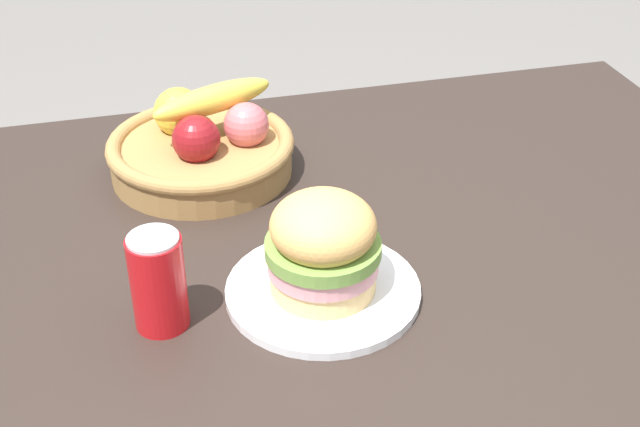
{
  "coord_description": "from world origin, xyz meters",
  "views": [
    {
      "loc": [
        -0.25,
        -0.97,
        1.43
      ],
      "look_at": [
        -0.01,
        -0.04,
        0.81
      ],
      "focal_mm": 48.47,
      "sensor_mm": 36.0,
      "label": 1
    }
  ],
  "objects_px": {
    "soda_can": "(158,282)",
    "sandwich": "(323,245)",
    "fruit_basket": "(202,146)",
    "plate": "(323,291)"
  },
  "relations": [
    {
      "from": "soda_can",
      "to": "sandwich",
      "type": "bearing_deg",
      "value": 1.26
    },
    {
      "from": "sandwich",
      "to": "soda_can",
      "type": "height_order",
      "value": "sandwich"
    },
    {
      "from": "fruit_basket",
      "to": "soda_can",
      "type": "bearing_deg",
      "value": -105.84
    },
    {
      "from": "sandwich",
      "to": "fruit_basket",
      "type": "relative_size",
      "value": 0.5
    },
    {
      "from": "sandwich",
      "to": "soda_can",
      "type": "distance_m",
      "value": 0.2
    },
    {
      "from": "fruit_basket",
      "to": "sandwich",
      "type": "bearing_deg",
      "value": -73.73
    },
    {
      "from": "sandwich",
      "to": "fruit_basket",
      "type": "bearing_deg",
      "value": 106.27
    },
    {
      "from": "plate",
      "to": "fruit_basket",
      "type": "xyz_separation_m",
      "value": [
        -0.1,
        0.35,
        0.04
      ]
    },
    {
      "from": "plate",
      "to": "soda_can",
      "type": "xyz_separation_m",
      "value": [
        -0.2,
        -0.0,
        0.06
      ]
    },
    {
      "from": "plate",
      "to": "sandwich",
      "type": "relative_size",
      "value": 1.72
    }
  ]
}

